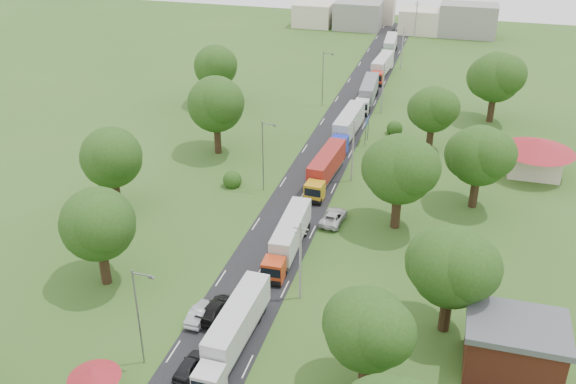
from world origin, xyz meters
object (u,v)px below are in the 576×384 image
(guard_booth, at_px, (95,379))
(truck_0, at_px, (234,330))
(info_sign, at_px, (367,125))
(car_lane_mid, at_px, (200,313))
(car_lane_front, at_px, (190,366))

(guard_booth, xyz_separation_m, truck_0, (8.86, 9.06, -0.08))
(info_sign, distance_m, car_lane_mid, 48.75)
(car_lane_front, bearing_deg, info_sign, -92.32)
(info_sign, distance_m, truck_0, 51.07)
(info_sign, distance_m, car_lane_front, 55.40)
(info_sign, bearing_deg, guard_booth, -101.68)
(car_lane_mid, bearing_deg, truck_0, 149.47)
(car_lane_front, bearing_deg, guard_booth, 43.01)
(info_sign, bearing_deg, car_lane_front, -96.43)
(guard_booth, relative_size, car_lane_mid, 1.00)
(info_sign, relative_size, truck_0, 0.29)
(car_lane_front, bearing_deg, car_lane_mid, -69.94)
(info_sign, bearing_deg, car_lane_mid, -99.69)
(truck_0, distance_m, car_lane_front, 5.04)
(car_lane_front, xyz_separation_m, car_lane_mid, (-2.00, 7.00, 0.00))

